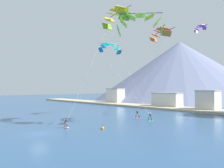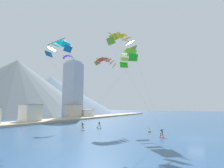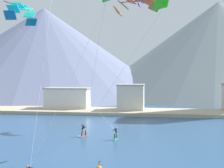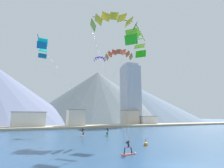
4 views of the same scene
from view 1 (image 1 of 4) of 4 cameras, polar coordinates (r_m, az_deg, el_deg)
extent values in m
plane|color=navy|center=(35.30, -18.41, -12.21)|extent=(400.00, 400.00, 0.00)
cube|color=#33B266|center=(46.60, 9.88, -9.49)|extent=(0.69, 1.50, 0.07)
cylinder|color=#14232D|center=(46.28, 9.51, -9.04)|extent=(0.17, 0.27, 0.76)
cylinder|color=#14232D|center=(46.80, 10.24, -8.95)|extent=(0.17, 0.27, 0.76)
cube|color=yellow|center=(46.49, 9.88, -8.49)|extent=(0.36, 0.30, 0.12)
cylinder|color=#14232D|center=(46.38, 9.95, -8.08)|extent=(0.44, 0.30, 0.65)
cylinder|color=#14232D|center=(46.35, 9.75, -7.86)|extent=(0.55, 0.18, 0.42)
cylinder|color=#14232D|center=(46.51, 9.98, -7.83)|extent=(0.55, 0.18, 0.42)
cylinder|color=black|center=(46.57, 9.72, -7.86)|extent=(0.12, 0.52, 0.03)
sphere|color=beige|center=(46.23, 10.06, -7.60)|extent=(0.23, 0.23, 0.23)
cone|color=white|center=(47.17, 10.68, -9.31)|extent=(0.41, 0.36, 0.36)
cube|color=#E54C33|center=(50.59, 6.66, -8.84)|extent=(1.05, 1.48, 0.07)
cylinder|color=black|center=(50.68, 7.08, -8.35)|extent=(0.23, 0.29, 0.77)
cylinder|color=black|center=(50.39, 6.24, -8.40)|extent=(0.23, 0.29, 0.77)
cube|color=orange|center=(50.49, 6.66, -7.90)|extent=(0.40, 0.37, 0.12)
cylinder|color=black|center=(50.56, 6.61, -7.50)|extent=(0.53, 0.42, 0.65)
cylinder|color=black|center=(50.49, 6.78, -7.29)|extent=(0.53, 0.33, 0.42)
cylinder|color=black|center=(50.40, 6.51, -7.30)|extent=(0.53, 0.33, 0.42)
cylinder|color=black|center=(50.28, 6.72, -7.35)|extent=(0.27, 0.48, 0.03)
sphere|color=brown|center=(50.69, 6.53, -7.04)|extent=(0.24, 0.24, 0.24)
cone|color=white|center=(50.27, 5.73, -8.82)|extent=(0.46, 0.43, 0.36)
cube|color=#E54C33|center=(38.98, -11.93, -11.13)|extent=(1.48, 0.58, 0.07)
cylinder|color=black|center=(39.28, -12.17, -10.51)|extent=(0.23, 0.13, 0.68)
cylinder|color=black|center=(38.57, -11.67, -10.68)|extent=(0.23, 0.13, 0.68)
cube|color=red|center=(38.86, -11.92, -10.05)|extent=(0.24, 0.30, 0.12)
cylinder|color=black|center=(38.77, -12.07, -9.61)|extent=(0.24, 0.44, 0.57)
cylinder|color=black|center=(38.89, -12.00, -9.34)|extent=(0.12, 0.49, 0.37)
cylinder|color=black|center=(38.69, -11.86, -9.39)|extent=(0.12, 0.49, 0.37)
cylinder|color=black|center=(38.87, -11.69, -9.39)|extent=(0.52, 0.08, 0.03)
sphere|color=#9E7051|center=(38.65, -12.30, -9.13)|extent=(0.21, 0.21, 0.21)
cone|color=white|center=(38.20, -11.37, -11.24)|extent=(0.33, 0.39, 0.36)
cube|color=#116296|center=(55.07, -2.93, 8.92)|extent=(1.71, 0.92, 1.23)
cube|color=#11E5D0|center=(55.62, -2.24, 9.82)|extent=(1.73, 1.22, 1.02)
cube|color=#11E5D0|center=(56.31, -1.34, 10.34)|extent=(1.75, 1.38, 0.68)
cube|color=#11E5D0|center=(57.05, -0.35, 10.41)|extent=(1.75, 1.38, 0.24)
cube|color=#11E5D0|center=(57.75, 0.59, 10.05)|extent=(1.75, 1.29, 0.68)
cube|color=#11E5D0|center=(58.31, 1.37, 9.31)|extent=(1.73, 1.06, 1.02)
cube|color=#116296|center=(58.67, 1.89, 8.30)|extent=(1.71, 0.70, 1.23)
cylinder|color=black|center=(57.64, -0.82, 10.35)|extent=(0.98, 6.07, 0.10)
cylinder|color=silver|center=(49.90, 2.76, 0.93)|extent=(13.52, 2.34, 14.54)
cylinder|color=silver|center=(52.07, 5.44, 0.84)|extent=(13.08, 4.14, 14.54)
cube|color=green|center=(40.58, 12.93, 13.55)|extent=(2.01, 2.09, 1.68)
cube|color=#A3E431|center=(40.86, 11.69, 15.52)|extent=(2.43, 2.49, 1.37)
cube|color=#A3E431|center=(41.01, 9.73, 16.86)|extent=(2.71, 2.74, 0.83)
cube|color=#A3E431|center=(41.00, 7.36, 17.36)|extent=(2.79, 2.80, 0.15)
cube|color=#A3E431|center=(40.83, 4.99, 16.93)|extent=(2.73, 2.73, 0.83)
cube|color=#A3E431|center=(40.52, 3.01, 15.64)|extent=(2.47, 2.46, 1.37)
cube|color=green|center=(40.14, 1.76, 13.69)|extent=(2.05, 2.05, 1.68)
cylinder|color=black|center=(40.06, 7.45, 17.84)|extent=(5.64, 5.27, 0.10)
cylinder|color=silver|center=(44.61, 9.58, 1.45)|extent=(10.64, 5.36, 14.92)
cylinder|color=silver|center=(44.40, 4.42, 1.45)|extent=(4.86, 10.91, 14.92)
cube|color=olive|center=(46.87, -1.30, 14.80)|extent=(1.30, 2.24, 1.48)
cube|color=gold|center=(46.41, -0.70, 16.45)|extent=(1.71, 2.35, 1.20)
cube|color=gold|center=(45.56, 0.09, 17.80)|extent=(1.98, 2.40, 0.78)
cube|color=gold|center=(44.41, 0.99, 18.67)|extent=(2.07, 2.42, 0.25)
cube|color=gold|center=(43.08, 1.91, 18.93)|extent=(2.06, 2.39, 0.78)
cube|color=gold|center=(41.73, 2.72, 18.51)|extent=(1.87, 2.31, 1.20)
cube|color=olive|center=(40.53, 3.30, 17.38)|extent=(1.52, 2.19, 1.48)
cylinder|color=black|center=(44.79, 2.10, 18.41)|extent=(7.49, 1.76, 0.10)
cylinder|color=silver|center=(41.86, -6.17, 3.38)|extent=(1.27, 10.03, 17.80)
cylinder|color=silver|center=(38.11, -4.11, 3.83)|extent=(6.52, 7.78, 17.80)
cube|color=purple|center=(60.03, 21.06, 12.61)|extent=(0.67, 0.97, 0.74)
cube|color=#712EE7|center=(59.89, 21.33, 13.20)|extent=(0.87, 1.05, 0.65)
cube|color=#712EE7|center=(59.56, 21.69, 13.66)|extent=(0.99, 1.09, 0.47)
cube|color=#712EE7|center=(59.08, 22.10, 13.91)|extent=(1.03, 1.10, 0.21)
cube|color=#712EE7|center=(58.52, 22.50, 13.93)|extent=(1.05, 1.08, 0.47)
cube|color=#712EE7|center=(57.95, 22.82, 13.70)|extent=(0.97, 1.01, 0.65)
cube|color=purple|center=(57.48, 23.02, 13.25)|extent=(0.82, 0.91, 0.74)
cylinder|color=black|center=(59.29, 22.41, 13.82)|extent=(3.14, 1.30, 0.10)
cube|color=#AC6827|center=(47.86, 10.75, 11.33)|extent=(1.10, 1.97, 1.22)
cube|color=#CB502C|center=(47.48, 11.36, 12.38)|extent=(1.40, 2.04, 1.10)
cube|color=#CB502C|center=(46.84, 12.03, 13.19)|extent=(1.63, 2.06, 0.86)
cube|color=#CB502C|center=(46.00, 12.71, 13.67)|extent=(1.77, 2.05, 0.53)
cube|color=#CB502C|center=(45.04, 13.32, 13.78)|extent=(1.84, 1.98, 0.86)
cube|color=#CB502C|center=(44.07, 13.80, 13.46)|extent=(1.83, 1.86, 1.10)
cube|color=#AC6827|center=(43.17, 14.08, 12.73)|extent=(1.70, 1.72, 1.22)
cylinder|color=black|center=(46.31, 13.56, 13.34)|extent=(5.57, 1.34, 0.10)
sphere|color=orange|center=(37.13, -2.51, -11.47)|extent=(0.56, 0.56, 0.56)
cylinder|color=black|center=(37.04, -2.51, -10.71)|extent=(0.04, 0.04, 0.44)
cube|color=orange|center=(36.94, -2.42, -10.45)|extent=(0.18, 0.01, 0.12)
cube|color=tan|center=(70.44, 21.00, -6.34)|extent=(180.00, 10.00, 0.70)
cube|color=silver|center=(78.34, 14.14, -4.26)|extent=(9.88, 4.60, 5.05)
cube|color=#9D9992|center=(78.24, 14.13, -2.30)|extent=(10.28, 4.79, 0.30)
cube|color=silver|center=(97.26, 0.88, -3.26)|extent=(7.27, 4.57, 6.50)
cube|color=#9D9992|center=(97.20, 0.88, -1.26)|extent=(7.56, 4.75, 0.30)
cube|color=silver|center=(70.31, 23.79, -4.18)|extent=(5.72, 4.77, 5.96)
cube|color=#99958B|center=(70.21, 23.77, -1.63)|extent=(5.95, 4.97, 0.30)
cone|color=slate|center=(133.27, 17.31, 3.30)|extent=(99.73, 99.73, 34.13)
camera|label=2|loc=(66.27, -33.00, -2.10)|focal=28.00mm
camera|label=3|loc=(23.41, -53.02, 4.88)|focal=50.00mm
camera|label=4|loc=(42.88, -39.04, -4.60)|focal=28.00mm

